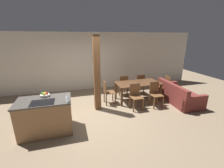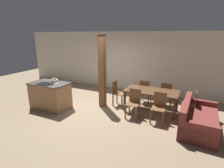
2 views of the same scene
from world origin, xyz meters
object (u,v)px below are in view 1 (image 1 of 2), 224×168
at_px(fruit_bowl, 45,95).
at_px(wine_glass_near, 67,98).
at_px(dining_chair_foot_end, 165,86).
at_px(dining_chair_far_right, 139,83).
at_px(dining_table, 138,85).
at_px(dining_chair_near_right, 155,94).
at_px(kitchen_island, 46,116).
at_px(wine_glass_middle, 67,96).
at_px(timber_post, 97,74).
at_px(dining_chair_near_left, 136,96).
at_px(dining_chair_head_end, 108,92).
at_px(dining_chair_far_left, 123,85).
at_px(couch, 178,95).

bearing_deg(fruit_bowl, wine_glass_near, -44.30).
relative_size(wine_glass_near, dining_chair_foot_end, 0.17).
xyz_separation_m(dining_chair_far_right, dining_chair_foot_end, (0.86, -0.67, 0.00)).
xyz_separation_m(dining_table, dining_chair_near_right, (0.40, -0.67, -0.16)).
xyz_separation_m(kitchen_island, dining_chair_near_right, (3.70, 0.63, 0.01)).
relative_size(kitchen_island, dining_chair_far_right, 1.50).
bearing_deg(dining_chair_near_right, dining_table, 120.55).
xyz_separation_m(wine_glass_middle, timber_post, (0.99, 1.21, 0.22)).
bearing_deg(wine_glass_near, dining_chair_near_right, 17.14).
bearing_deg(wine_glass_middle, dining_chair_far_right, 35.47).
bearing_deg(fruit_bowl, dining_table, 17.62).
relative_size(dining_chair_near_left, dining_chair_near_right, 1.00).
bearing_deg(timber_post, dining_chair_near_left, -15.03).
height_order(fruit_bowl, dining_chair_far_right, fruit_bowl).
bearing_deg(timber_post, dining_chair_foot_end, 6.16).
xyz_separation_m(dining_chair_head_end, timber_post, (-0.46, -0.32, 0.80)).
distance_m(wine_glass_near, dining_chair_near_right, 3.29).
bearing_deg(fruit_bowl, dining_chair_far_right, 24.97).
height_order(dining_chair_far_left, timber_post, timber_post).
height_order(dining_table, dining_chair_near_right, dining_chair_near_right).
height_order(dining_chair_far_right, timber_post, timber_post).
xyz_separation_m(fruit_bowl, couch, (4.76, 0.42, -0.72)).
height_order(dining_chair_near_left, dining_chair_far_right, same).
bearing_deg(dining_chair_foot_end, dining_table, -90.00).
distance_m(kitchen_island, fruit_bowl, 0.57).
xyz_separation_m(fruit_bowl, dining_chair_foot_end, (4.55, 1.05, -0.51)).
relative_size(kitchen_island, dining_chair_head_end, 1.50).
xyz_separation_m(wine_glass_middle, dining_chair_far_right, (3.10, 2.21, -0.58)).
height_order(wine_glass_middle, dining_chair_near_left, wine_glass_middle).
xyz_separation_m(dining_chair_head_end, couch, (2.72, -0.63, -0.21)).
distance_m(kitchen_island, couch, 4.82).
height_order(dining_chair_near_left, dining_chair_head_end, same).
relative_size(dining_table, timber_post, 0.69).
height_order(dining_chair_near_right, couch, dining_chair_near_right).
bearing_deg(wine_glass_near, timber_post, 52.93).
distance_m(wine_glass_middle, dining_chair_near_right, 3.27).
relative_size(fruit_bowl, dining_chair_head_end, 0.28).
relative_size(dining_chair_foot_end, couch, 0.49).
bearing_deg(dining_chair_far_right, dining_chair_head_end, 22.17).
bearing_deg(dining_table, wine_glass_near, -148.91).
bearing_deg(dining_chair_foot_end, dining_chair_near_left, -67.83).
bearing_deg(wine_glass_near, dining_chair_head_end, 48.40).
bearing_deg(wine_glass_near, wine_glass_middle, 90.00).
relative_size(fruit_bowl, wine_glass_near, 1.62).
height_order(kitchen_island, dining_chair_foot_end, kitchen_island).
xyz_separation_m(kitchen_island, wine_glass_middle, (0.60, -0.23, 0.59)).
bearing_deg(dining_chair_far_right, couch, 129.49).
distance_m(wine_glass_near, dining_chair_foot_end, 4.32).
xyz_separation_m(wine_glass_middle, dining_chair_far_left, (2.30, 2.21, -0.58)).
bearing_deg(fruit_bowl, dining_chair_near_right, 5.79).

